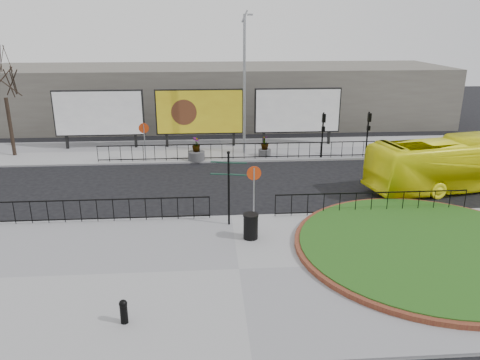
{
  "coord_description": "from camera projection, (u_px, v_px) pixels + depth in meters",
  "views": [
    {
      "loc": [
        -1.07,
        -19.97,
        8.57
      ],
      "look_at": [
        0.44,
        0.52,
        1.66
      ],
      "focal_mm": 35.0,
      "sensor_mm": 36.0,
      "label": 1
    }
  ],
  "objects": [
    {
      "name": "railing_far",
      "position": [
        239.0,
        151.0,
        30.33
      ],
      "size": [
        18.0,
        0.1,
        1.1
      ],
      "primitive_type": null,
      "color": "black",
      "rests_on": "pavement_far"
    },
    {
      "name": "ground",
      "position": [
        231.0,
        218.0,
        21.68
      ],
      "size": [
        90.0,
        90.0,
        0.0
      ],
      "primitive_type": "plane",
      "color": "black",
      "rests_on": "ground"
    },
    {
      "name": "planter_c",
      "position": [
        265.0,
        148.0,
        31.2
      ],
      "size": [
        0.84,
        0.84,
        1.37
      ],
      "color": "#4C4C4F",
      "rests_on": "pavement_far"
    },
    {
      "name": "litter_bin",
      "position": [
        251.0,
        226.0,
        19.17
      ],
      "size": [
        0.65,
        0.65,
        1.07
      ],
      "color": "black",
      "rests_on": "pavement_near"
    },
    {
      "name": "fingerpost_sign",
      "position": [
        229.0,
        181.0,
        20.04
      ],
      "size": [
        1.57,
        0.54,
        3.35
      ],
      "rotation": [
        0.0,
        0.0,
        -0.26
      ],
      "color": "black",
      "rests_on": "pavement_near"
    },
    {
      "name": "billboard_mid",
      "position": [
        200.0,
        112.0,
        33.01
      ],
      "size": [
        6.2,
        0.31,
        4.1
      ],
      "color": "black",
      "rests_on": "pavement_far"
    },
    {
      "name": "signal_pole_a",
      "position": [
        323.0,
        128.0,
        30.29
      ],
      "size": [
        0.22,
        0.26,
        3.0
      ],
      "color": "black",
      "rests_on": "pavement_far"
    },
    {
      "name": "railing_near_right",
      "position": [
        372.0,
        203.0,
        21.64
      ],
      "size": [
        9.0,
        0.1,
        1.1
      ],
      "primitive_type": null,
      "color": "black",
      "rests_on": "pavement_near"
    },
    {
      "name": "tree_left",
      "position": [
        7.0,
        103.0,
        30.42
      ],
      "size": [
        2.0,
        2.0,
        7.0
      ],
      "primitive_type": null,
      "color": "#2D2119",
      "rests_on": "pavement_far"
    },
    {
      "name": "billboard_left",
      "position": [
        99.0,
        113.0,
        32.52
      ],
      "size": [
        6.2,
        0.31,
        4.1
      ],
      "color": "black",
      "rests_on": "pavement_far"
    },
    {
      "name": "lamp_post",
      "position": [
        244.0,
        83.0,
        30.65
      ],
      "size": [
        0.74,
        0.18,
        9.23
      ],
      "color": "gray",
      "rests_on": "pavement_far"
    },
    {
      "name": "brick_edge",
      "position": [
        427.0,
        247.0,
        18.36
      ],
      "size": [
        10.4,
        10.4,
        0.18
      ],
      "primitive_type": "cylinder",
      "color": "brown",
      "rests_on": "pavement_near"
    },
    {
      "name": "bollard",
      "position": [
        124.0,
        310.0,
        13.76
      ],
      "size": [
        0.25,
        0.25,
        0.77
      ],
      "color": "black",
      "rests_on": "pavement_near"
    },
    {
      "name": "planter_a",
      "position": [
        196.0,
        152.0,
        30.25
      ],
      "size": [
        1.08,
        1.08,
        1.52
      ],
      "color": "#4C4C4F",
      "rests_on": "pavement_far"
    },
    {
      "name": "railing_near_left",
      "position": [
        97.0,
        210.0,
        20.77
      ],
      "size": [
        10.0,
        0.1,
        1.1
      ],
      "primitive_type": null,
      "color": "black",
      "rests_on": "pavement_near"
    },
    {
      "name": "speed_sign_near",
      "position": [
        254.0,
        181.0,
        20.77
      ],
      "size": [
        0.64,
        0.07,
        2.47
      ],
      "color": "gray",
      "rests_on": "pavement_near"
    },
    {
      "name": "pavement_far",
      "position": [
        222.0,
        150.0,
        33.01
      ],
      "size": [
        44.0,
        6.0,
        0.12
      ],
      "primitive_type": "cube",
      "color": "gray",
      "rests_on": "ground"
    },
    {
      "name": "grass_lawn",
      "position": [
        427.0,
        247.0,
        18.35
      ],
      "size": [
        10.0,
        10.0,
        0.22
      ],
      "primitive_type": "cylinder",
      "color": "#244A13",
      "rests_on": "pavement_near"
    },
    {
      "name": "signal_pole_b",
      "position": [
        368.0,
        127.0,
        30.5
      ],
      "size": [
        0.22,
        0.26,
        3.0
      ],
      "color": "black",
      "rests_on": "pavement_far"
    },
    {
      "name": "speed_sign_far",
      "position": [
        144.0,
        134.0,
        29.61
      ],
      "size": [
        0.64,
        0.07,
        2.47
      ],
      "color": "gray",
      "rests_on": "pavement_far"
    },
    {
      "name": "bus",
      "position": [
        459.0,
        163.0,
        25.04
      ],
      "size": [
        10.55,
        4.36,
        2.86
      ],
      "primitive_type": "imported",
      "rotation": [
        0.0,
        0.0,
        1.77
      ],
      "color": "#FAF716",
      "rests_on": "ground"
    },
    {
      "name": "pavement_near",
      "position": [
        239.0,
        270.0,
        16.94
      ],
      "size": [
        30.0,
        10.0,
        0.12
      ],
      "primitive_type": "cube",
      "color": "gray",
      "rests_on": "ground"
    },
    {
      "name": "billboard_right",
      "position": [
        297.0,
        111.0,
        33.5
      ],
      "size": [
        6.2,
        0.31,
        4.1
      ],
      "color": "black",
      "rests_on": "pavement_far"
    },
    {
      "name": "building_backdrop",
      "position": [
        217.0,
        95.0,
        41.68
      ],
      "size": [
        40.0,
        10.0,
        5.0
      ],
      "primitive_type": "cube",
      "color": "#625F56",
      "rests_on": "ground"
    }
  ]
}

